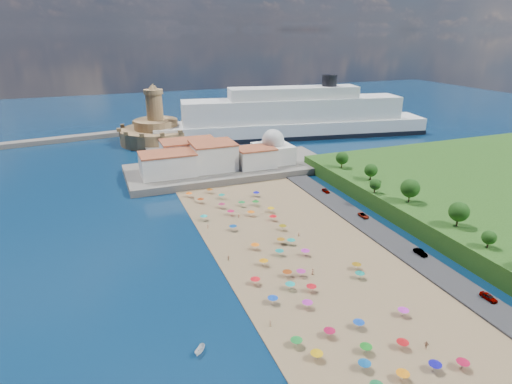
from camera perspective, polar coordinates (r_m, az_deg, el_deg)
name	(u,v)px	position (r m, az deg, el deg)	size (l,w,h in m)	color
ground	(274,248)	(125.82, 2.42, -7.43)	(700.00, 700.00, 0.00)	#071938
terrace	(230,168)	(191.79, -3.50, 3.17)	(90.00, 36.00, 3.00)	#59544C
jetty	(167,154)	(219.82, -11.81, 4.99)	(18.00, 70.00, 2.40)	#59544C
waterfront_buildings	(200,157)	(187.21, -7.42, 4.63)	(57.00, 29.00, 11.00)	silver
domed_building	(273,149)	(194.61, 2.27, 5.75)	(16.00, 16.00, 15.00)	silver
fortress	(156,131)	(247.34, -13.13, 7.94)	(40.00, 40.00, 32.40)	#A88754
cruise_ship	(293,119)	(255.42, 4.97, 9.67)	(163.27, 49.40, 35.31)	black
beach_parasols	(288,261)	(115.26, 4.32, -9.10)	(32.16, 117.01, 2.20)	gray
beachgoers	(262,249)	(122.63, 0.84, -7.63)	(29.73, 101.51, 1.89)	tan
parked_cars	(389,232)	(138.19, 17.27, -5.07)	(2.12, 79.49, 1.43)	gray
hillside_trees	(422,197)	(144.48, 21.22, -0.65)	(12.32, 106.27, 8.00)	#382314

